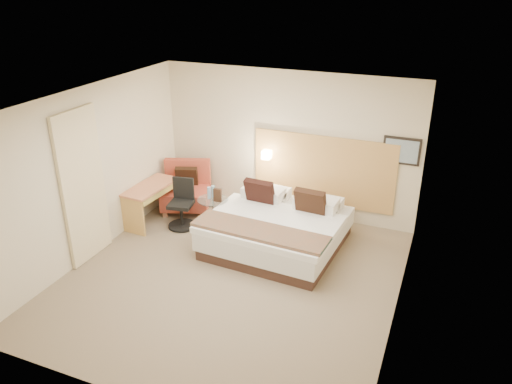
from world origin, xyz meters
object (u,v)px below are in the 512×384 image
at_px(bed, 277,228).
at_px(lounge_chair, 186,191).
at_px(side_table, 213,213).
at_px(desk, 152,194).
at_px(desk_chair, 182,208).

xyz_separation_m(bed, lounge_chair, (-2.12, 0.70, 0.04)).
relative_size(bed, side_table, 3.70).
xyz_separation_m(desk, desk_chair, (0.59, 0.05, -0.20)).
xyz_separation_m(bed, desk_chair, (-1.83, 0.02, 0.03)).
relative_size(lounge_chair, side_table, 1.82).
distance_m(bed, desk, 2.43).
bearing_deg(lounge_chair, bed, -18.22).
xyz_separation_m(lounge_chair, side_table, (0.88, -0.60, -0.04)).
height_order(side_table, desk, desk).
height_order(lounge_chair, desk_chair, lounge_chair).
distance_m(bed, side_table, 1.24).
bearing_deg(bed, desk, -179.40).
xyz_separation_m(side_table, desk, (-1.18, -0.12, 0.23)).
distance_m(lounge_chair, side_table, 1.07).
bearing_deg(desk_chair, lounge_chair, 113.31).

